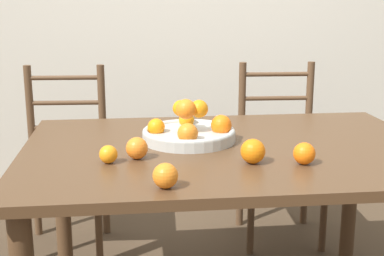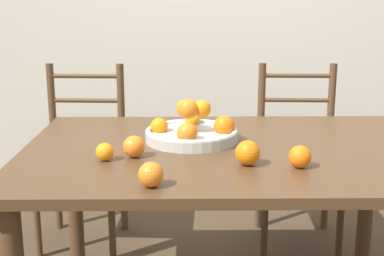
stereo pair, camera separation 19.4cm
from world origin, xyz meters
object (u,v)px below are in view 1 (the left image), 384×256
(orange_loose_4, at_px, (165,176))
(chair_right, at_px, (280,153))
(orange_loose_2, at_px, (253,151))
(orange_loose_1, at_px, (304,153))
(chair_left, at_px, (64,160))
(fruit_bowl, at_px, (189,131))
(orange_loose_0, at_px, (108,154))
(orange_loose_3, at_px, (137,148))

(orange_loose_4, relative_size, chair_right, 0.08)
(orange_loose_2, xyz_separation_m, orange_loose_4, (-0.31, -0.21, -0.00))
(orange_loose_1, relative_size, chair_right, 0.08)
(chair_left, bearing_deg, fruit_bowl, -48.48)
(orange_loose_1, xyz_separation_m, orange_loose_2, (-0.17, 0.03, 0.00))
(orange_loose_1, relative_size, orange_loose_2, 0.89)
(fruit_bowl, bearing_deg, chair_right, 51.71)
(orange_loose_2, height_order, chair_right, chair_right)
(orange_loose_1, bearing_deg, orange_loose_4, -159.64)
(fruit_bowl, xyz_separation_m, orange_loose_0, (-0.30, -0.25, -0.01))
(fruit_bowl, relative_size, chair_right, 0.38)
(orange_loose_2, distance_m, chair_left, 1.32)
(orange_loose_4, distance_m, chair_left, 1.35)
(orange_loose_3, height_order, chair_right, chair_right)
(fruit_bowl, xyz_separation_m, orange_loose_2, (0.18, -0.31, 0.00))
(orange_loose_4, bearing_deg, chair_left, 109.84)
(orange_loose_1, height_order, orange_loose_3, orange_loose_3)
(chair_right, bearing_deg, orange_loose_0, -129.15)
(orange_loose_2, bearing_deg, chair_left, 126.10)
(orange_loose_3, distance_m, chair_right, 1.26)
(chair_left, height_order, chair_right, same)
(chair_left, bearing_deg, orange_loose_4, -66.92)
(fruit_bowl, height_order, orange_loose_2, fruit_bowl)
(orange_loose_1, distance_m, orange_loose_4, 0.50)
(fruit_bowl, distance_m, orange_loose_2, 0.35)
(fruit_bowl, height_order, orange_loose_4, fruit_bowl)
(orange_loose_4, bearing_deg, orange_loose_0, 123.51)
(orange_loose_0, relative_size, orange_loose_3, 0.81)
(fruit_bowl, relative_size, orange_loose_3, 4.71)
(orange_loose_1, height_order, orange_loose_4, orange_loose_4)
(chair_left, distance_m, chair_right, 1.15)
(orange_loose_0, xyz_separation_m, chair_right, (0.87, 0.98, -0.31))
(orange_loose_1, relative_size, orange_loose_3, 0.97)
(orange_loose_3, bearing_deg, fruit_bowl, 45.86)
(chair_right, bearing_deg, orange_loose_2, -108.22)
(orange_loose_4, relative_size, chair_left, 0.08)
(orange_loose_3, relative_size, orange_loose_4, 1.01)
(chair_right, bearing_deg, chair_left, -177.31)
(orange_loose_0, relative_size, orange_loose_4, 0.82)
(orange_loose_1, xyz_separation_m, chair_left, (-0.92, 1.06, -0.32))
(fruit_bowl, relative_size, orange_loose_1, 4.85)
(orange_loose_3, bearing_deg, chair_right, 50.30)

